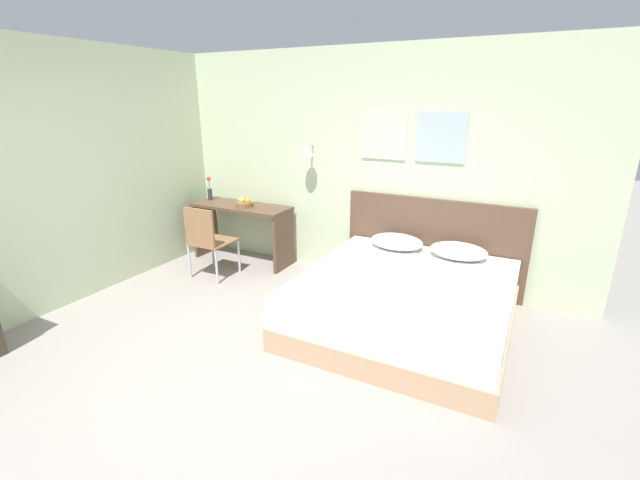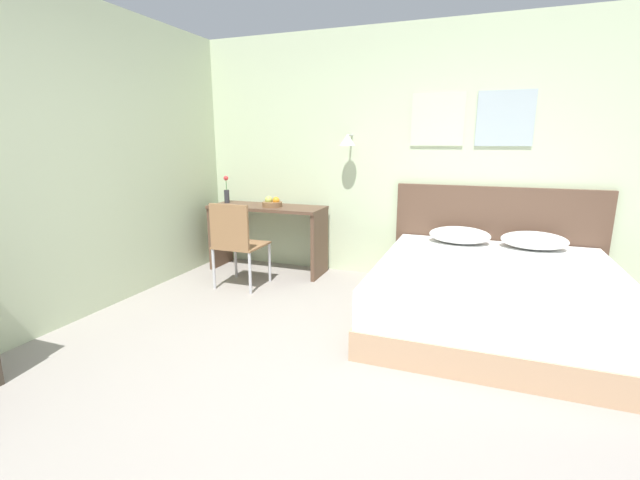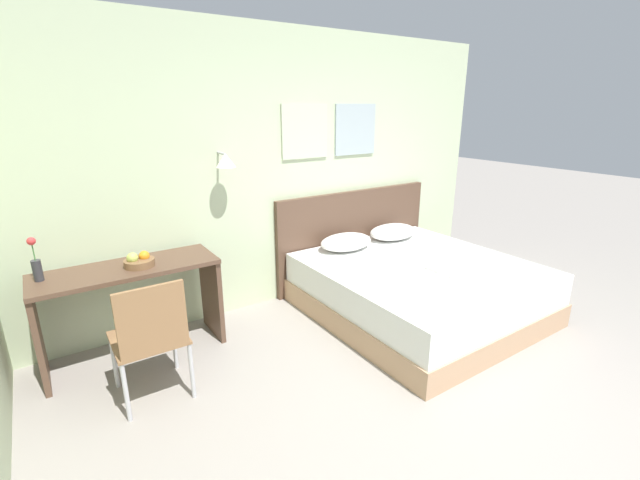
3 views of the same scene
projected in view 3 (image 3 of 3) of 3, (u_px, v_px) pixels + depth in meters
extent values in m
plane|color=gray|center=(505.00, 467.00, 2.41)|extent=(24.00, 24.00, 0.00)
cube|color=beige|center=(273.00, 172.00, 4.14)|extent=(5.43, 0.06, 2.65)
cube|color=beige|center=(305.00, 132.00, 4.18)|extent=(0.52, 0.02, 0.52)
cube|color=#A8B7BC|center=(355.00, 130.00, 4.52)|extent=(0.52, 0.02, 0.52)
cylinder|color=#B2B2B7|center=(221.00, 153.00, 3.70)|extent=(0.02, 0.16, 0.02)
cone|color=white|center=(226.00, 160.00, 3.64)|extent=(0.17, 0.17, 0.12)
cube|color=tan|center=(418.00, 302.00, 4.19)|extent=(1.88, 1.97, 0.22)
cube|color=white|center=(419.00, 278.00, 4.11)|extent=(1.84, 1.93, 0.29)
cube|color=brown|center=(354.00, 236.00, 4.86)|extent=(2.00, 0.06, 1.05)
ellipsoid|color=white|center=(346.00, 242.00, 4.45)|extent=(0.58, 0.40, 0.16)
ellipsoid|color=white|center=(393.00, 232.00, 4.80)|extent=(0.58, 0.40, 0.16)
cube|color=white|center=(453.00, 268.00, 3.88)|extent=(0.33, 0.34, 0.06)
cube|color=brown|center=(127.00, 269.00, 3.28)|extent=(1.33, 0.49, 0.03)
cube|color=brown|center=(38.00, 337.00, 3.05)|extent=(0.04, 0.45, 0.73)
cube|color=brown|center=(212.00, 295.00, 3.73)|extent=(0.04, 0.45, 0.73)
cube|color=#8E6642|center=(148.00, 338.00, 2.92)|extent=(0.46, 0.46, 0.02)
cube|color=#8E6642|center=(152.00, 320.00, 2.67)|extent=(0.42, 0.03, 0.45)
cylinder|color=#B7B7BC|center=(114.00, 361.00, 3.04)|extent=(0.03, 0.03, 0.42)
cylinder|color=#B7B7BC|center=(174.00, 343.00, 3.26)|extent=(0.03, 0.03, 0.42)
cylinder|color=#B7B7BC|center=(126.00, 393.00, 2.70)|extent=(0.03, 0.03, 0.42)
cylinder|color=#B7B7BC|center=(192.00, 371.00, 2.93)|extent=(0.03, 0.03, 0.42)
cylinder|color=brown|center=(139.00, 263.00, 3.28)|extent=(0.22, 0.22, 0.05)
sphere|color=orange|center=(144.00, 256.00, 3.30)|extent=(0.08, 0.08, 0.08)
sphere|color=#B2C156|center=(132.00, 258.00, 3.24)|extent=(0.08, 0.08, 0.08)
cylinder|color=#333338|center=(37.00, 271.00, 2.99)|extent=(0.06, 0.06, 0.15)
cylinder|color=#3D7538|center=(33.00, 251.00, 2.95)|extent=(0.01, 0.01, 0.14)
sphere|color=#DB3838|center=(31.00, 241.00, 2.93)|extent=(0.06, 0.06, 0.06)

